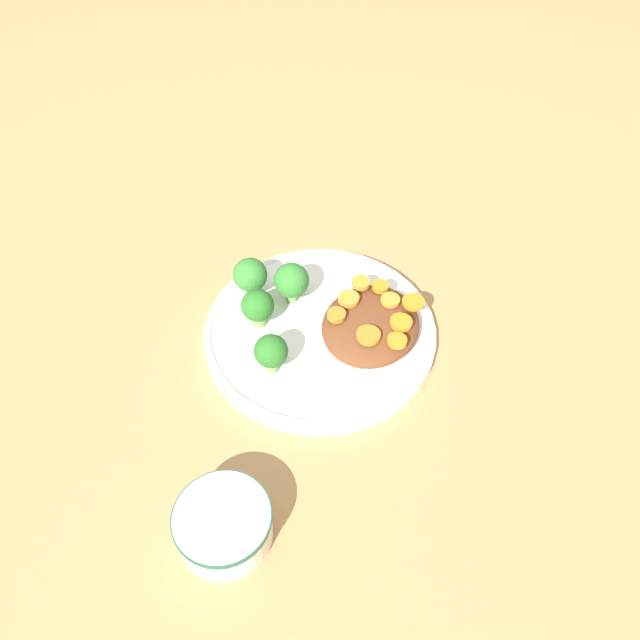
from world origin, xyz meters
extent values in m
plane|color=tan|center=(0.00, 0.00, 0.00)|extent=(4.00, 4.00, 0.00)
cylinder|color=white|center=(0.00, 0.00, 0.01)|extent=(0.28, 0.28, 0.02)
torus|color=white|center=(0.00, 0.00, 0.02)|extent=(0.28, 0.28, 0.01)
cylinder|color=white|center=(0.26, 0.02, 0.02)|extent=(0.09, 0.09, 0.04)
cylinder|color=#235B47|center=(0.26, 0.02, 0.04)|extent=(0.09, 0.09, 0.01)
cylinder|color=white|center=(0.26, 0.02, 0.03)|extent=(0.07, 0.07, 0.01)
ellipsoid|color=brown|center=(-0.02, 0.06, 0.03)|extent=(0.13, 0.11, 0.03)
cylinder|color=#759E51|center=(-0.03, -0.05, 0.03)|extent=(0.01, 0.01, 0.02)
sphere|color=#337A2D|center=(-0.03, -0.05, 0.05)|extent=(0.04, 0.04, 0.04)
cylinder|color=#759E51|center=(0.02, -0.07, 0.03)|extent=(0.02, 0.02, 0.02)
sphere|color=#286B23|center=(0.02, -0.07, 0.05)|extent=(0.04, 0.04, 0.04)
cylinder|color=#759E51|center=(0.08, -0.03, 0.03)|extent=(0.01, 0.01, 0.02)
sphere|color=#286B23|center=(0.08, -0.03, 0.05)|extent=(0.04, 0.04, 0.04)
cylinder|color=#7FA85B|center=(-0.02, -0.10, 0.03)|extent=(0.01, 0.01, 0.02)
sphere|color=#337A2D|center=(-0.02, -0.10, 0.05)|extent=(0.04, 0.04, 0.04)
cylinder|color=orange|center=(0.00, 0.02, 0.05)|extent=(0.02, 0.02, 0.01)
cylinder|color=orange|center=(0.01, 0.07, 0.05)|extent=(0.03, 0.03, 0.01)
cylinder|color=orange|center=(-0.03, 0.02, 0.05)|extent=(0.03, 0.03, 0.01)
cylinder|color=orange|center=(-0.02, 0.09, 0.05)|extent=(0.03, 0.03, 0.01)
cylinder|color=orange|center=(0.01, 0.10, 0.05)|extent=(0.02, 0.02, 0.01)
cylinder|color=orange|center=(-0.06, 0.10, 0.05)|extent=(0.03, 0.03, 0.00)
cylinder|color=orange|center=(-0.06, 0.05, 0.05)|extent=(0.02, 0.02, 0.01)
cylinder|color=orange|center=(-0.05, 0.07, 0.05)|extent=(0.02, 0.02, 0.00)
cylinder|color=orange|center=(-0.06, 0.03, 0.05)|extent=(0.02, 0.02, 0.01)
camera|label=1|loc=(0.45, 0.20, 0.59)|focal=35.00mm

